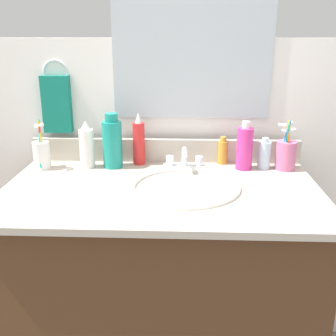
{
  "coord_description": "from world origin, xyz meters",
  "views": [
    {
      "loc": [
        0.08,
        -1.25,
        1.32
      ],
      "look_at": [
        0.02,
        0.0,
        0.9
      ],
      "focal_mm": 43.71,
      "sensor_mm": 36.0,
      "label": 1
    }
  ],
  "objects_px": {
    "hand_towel": "(57,104)",
    "bottle_soap_pink": "(245,148)",
    "cup_white_ceramic": "(42,154)",
    "bottle_mouthwash_teal": "(112,143)",
    "faucet": "(184,162)",
    "bottle_gel_clear": "(264,155)",
    "bottle_spray_red": "(139,142)",
    "bottle_lotion_white": "(87,146)",
    "bottle_oil_amber": "(223,152)",
    "cup_pink": "(286,154)"
  },
  "relations": [
    {
      "from": "bottle_gel_clear",
      "to": "bottle_spray_red",
      "type": "bearing_deg",
      "value": 175.83
    },
    {
      "from": "cup_pink",
      "to": "bottle_spray_red",
      "type": "bearing_deg",
      "value": 175.68
    },
    {
      "from": "bottle_lotion_white",
      "to": "bottle_oil_amber",
      "type": "bearing_deg",
      "value": 7.37
    },
    {
      "from": "bottle_mouthwash_teal",
      "to": "bottle_gel_clear",
      "type": "xyz_separation_m",
      "value": [
        0.57,
        0.0,
        -0.04
      ]
    },
    {
      "from": "faucet",
      "to": "cup_pink",
      "type": "relative_size",
      "value": 0.87
    },
    {
      "from": "bottle_soap_pink",
      "to": "bottle_gel_clear",
      "type": "bearing_deg",
      "value": 5.99
    },
    {
      "from": "hand_towel",
      "to": "faucet",
      "type": "distance_m",
      "value": 0.55
    },
    {
      "from": "bottle_gel_clear",
      "to": "bottle_oil_amber",
      "type": "xyz_separation_m",
      "value": [
        -0.15,
        0.05,
        -0.01
      ]
    },
    {
      "from": "bottle_soap_pink",
      "to": "bottle_lotion_white",
      "type": "bearing_deg",
      "value": -179.51
    },
    {
      "from": "cup_pink",
      "to": "cup_white_ceramic",
      "type": "bearing_deg",
      "value": -178.18
    },
    {
      "from": "faucet",
      "to": "bottle_soap_pink",
      "type": "height_order",
      "value": "bottle_soap_pink"
    },
    {
      "from": "bottle_spray_red",
      "to": "bottle_oil_amber",
      "type": "relative_size",
      "value": 1.89
    },
    {
      "from": "bottle_mouthwash_teal",
      "to": "cup_white_ceramic",
      "type": "height_order",
      "value": "bottle_mouthwash_teal"
    },
    {
      "from": "cup_pink",
      "to": "bottle_gel_clear",
      "type": "bearing_deg",
      "value": 174.74
    },
    {
      "from": "bottle_soap_pink",
      "to": "bottle_mouthwash_teal",
      "type": "bearing_deg",
      "value": 179.63
    },
    {
      "from": "bottle_gel_clear",
      "to": "bottle_oil_amber",
      "type": "distance_m",
      "value": 0.16
    },
    {
      "from": "cup_white_ceramic",
      "to": "bottle_mouthwash_teal",
      "type": "bearing_deg",
      "value": 6.8
    },
    {
      "from": "faucet",
      "to": "bottle_oil_amber",
      "type": "distance_m",
      "value": 0.17
    },
    {
      "from": "cup_white_ceramic",
      "to": "cup_pink",
      "type": "relative_size",
      "value": 1.01
    },
    {
      "from": "bottle_mouthwash_teal",
      "to": "cup_pink",
      "type": "relative_size",
      "value": 1.11
    },
    {
      "from": "bottle_gel_clear",
      "to": "bottle_lotion_white",
      "type": "xyz_separation_m",
      "value": [
        -0.66,
        -0.01,
        0.03
      ]
    },
    {
      "from": "bottle_soap_pink",
      "to": "bottle_oil_amber",
      "type": "xyz_separation_m",
      "value": [
        -0.07,
        0.06,
        -0.03
      ]
    },
    {
      "from": "hand_towel",
      "to": "bottle_gel_clear",
      "type": "distance_m",
      "value": 0.82
    },
    {
      "from": "bottle_soap_pink",
      "to": "cup_pink",
      "type": "height_order",
      "value": "cup_pink"
    },
    {
      "from": "bottle_mouthwash_teal",
      "to": "bottle_soap_pink",
      "type": "bearing_deg",
      "value": -0.37
    },
    {
      "from": "hand_towel",
      "to": "cup_pink",
      "type": "bearing_deg",
      "value": -6.6
    },
    {
      "from": "faucet",
      "to": "bottle_spray_red",
      "type": "bearing_deg",
      "value": 163.0
    },
    {
      "from": "bottle_spray_red",
      "to": "bottle_gel_clear",
      "type": "xyz_separation_m",
      "value": [
        0.47,
        -0.03,
        -0.03
      ]
    },
    {
      "from": "hand_towel",
      "to": "bottle_soap_pink",
      "type": "xyz_separation_m",
      "value": [
        0.72,
        -0.1,
        -0.14
      ]
    },
    {
      "from": "faucet",
      "to": "bottle_gel_clear",
      "type": "bearing_deg",
      "value": 3.71
    },
    {
      "from": "hand_towel",
      "to": "bottle_mouthwash_teal",
      "type": "height_order",
      "value": "hand_towel"
    },
    {
      "from": "faucet",
      "to": "bottle_oil_amber",
      "type": "height_order",
      "value": "bottle_oil_amber"
    },
    {
      "from": "bottle_oil_amber",
      "to": "bottle_spray_red",
      "type": "bearing_deg",
      "value": -176.65
    },
    {
      "from": "bottle_soap_pink",
      "to": "bottle_spray_red",
      "type": "xyz_separation_m",
      "value": [
        -0.4,
        0.04,
        0.01
      ]
    },
    {
      "from": "hand_towel",
      "to": "bottle_soap_pink",
      "type": "distance_m",
      "value": 0.74
    },
    {
      "from": "bottle_spray_red",
      "to": "cup_white_ceramic",
      "type": "relative_size",
      "value": 1.09
    },
    {
      "from": "bottle_spray_red",
      "to": "cup_pink",
      "type": "distance_m",
      "value": 0.55
    },
    {
      "from": "bottle_mouthwash_teal",
      "to": "cup_pink",
      "type": "height_order",
      "value": "bottle_mouthwash_teal"
    },
    {
      "from": "bottle_mouthwash_teal",
      "to": "hand_towel",
      "type": "bearing_deg",
      "value": 156.7
    },
    {
      "from": "bottle_oil_amber",
      "to": "bottle_gel_clear",
      "type": "bearing_deg",
      "value": -19.67
    },
    {
      "from": "bottle_mouthwash_teal",
      "to": "bottle_spray_red",
      "type": "height_order",
      "value": "bottle_mouthwash_teal"
    },
    {
      "from": "bottle_oil_amber",
      "to": "cup_white_ceramic",
      "type": "height_order",
      "value": "cup_white_ceramic"
    },
    {
      "from": "bottle_oil_amber",
      "to": "cup_white_ceramic",
      "type": "bearing_deg",
      "value": -172.51
    },
    {
      "from": "bottle_mouthwash_teal",
      "to": "cup_white_ceramic",
      "type": "xyz_separation_m",
      "value": [
        -0.26,
        -0.03,
        -0.04
      ]
    },
    {
      "from": "bottle_lotion_white",
      "to": "bottle_mouthwash_teal",
      "type": "bearing_deg",
      "value": 4.95
    },
    {
      "from": "hand_towel",
      "to": "bottle_lotion_white",
      "type": "height_order",
      "value": "hand_towel"
    },
    {
      "from": "bottle_lotion_white",
      "to": "bottle_oil_amber",
      "type": "height_order",
      "value": "bottle_lotion_white"
    },
    {
      "from": "bottle_gel_clear",
      "to": "bottle_mouthwash_teal",
      "type": "bearing_deg",
      "value": -179.52
    },
    {
      "from": "bottle_spray_red",
      "to": "cup_pink",
      "type": "height_order",
      "value": "bottle_spray_red"
    },
    {
      "from": "bottle_soap_pink",
      "to": "cup_white_ceramic",
      "type": "xyz_separation_m",
      "value": [
        -0.75,
        -0.03,
        -0.02
      ]
    }
  ]
}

